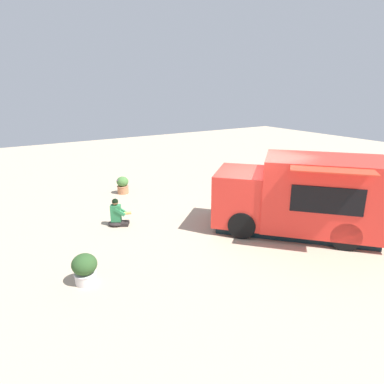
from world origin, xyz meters
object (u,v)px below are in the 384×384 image
Objects in this scene: planter_flowering_side at (123,185)px; person_customer at (117,216)px; planter_flowering_near at (85,268)px; planter_flowering_far at (242,172)px; food_truck at (301,197)px.

person_customer is at bearing -114.26° from planter_flowering_side.
planter_flowering_near is (-1.76, -2.73, 0.04)m from person_customer.
planter_flowering_near is 6.57m from planter_flowering_side.
person_customer is at bearing -162.16° from planter_flowering_far.
food_truck is 6.23m from planter_flowering_far.
person_customer reaches higher than planter_flowering_far.
food_truck is at bearing -114.80° from planter_flowering_far.
planter_flowering_near is 1.12× the size of planter_flowering_far.
person_customer is at bearing 57.16° from planter_flowering_near.
planter_flowering_side is at bearing 171.93° from planter_flowering_far.
food_truck is 7.12m from planter_flowering_side.
food_truck reaches higher than planter_flowering_far.
food_truck reaches higher than person_customer.
planter_flowering_side is (-3.03, 6.41, -0.72)m from food_truck.
planter_flowering_near is at bearing -118.49° from planter_flowering_side.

